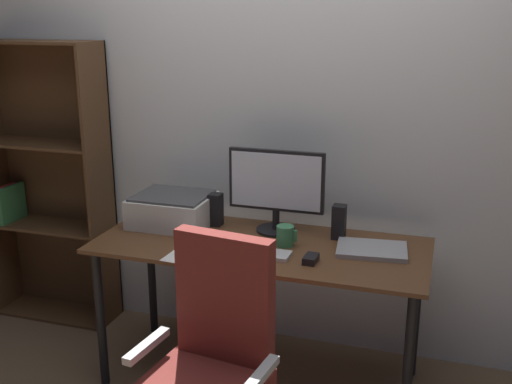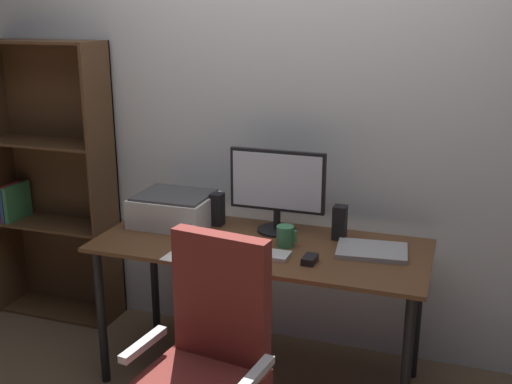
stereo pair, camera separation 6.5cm
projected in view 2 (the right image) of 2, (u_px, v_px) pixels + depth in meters
name	position (u px, v px, depth m)	size (l,w,h in m)	color
ground_plane	(260.00, 378.00, 3.15)	(12.00, 12.00, 0.00)	brown
back_wall	(291.00, 112.00, 3.24)	(6.40, 0.10, 2.60)	silver
desk	(260.00, 260.00, 2.97)	(1.60, 0.67, 0.74)	#56351E
monitor	(277.00, 186.00, 3.04)	(0.49, 0.20, 0.42)	black
keyboard	(258.00, 253.00, 2.80)	(0.29, 0.11, 0.02)	#B7BABC
mouse	(310.00, 259.00, 2.71)	(0.06, 0.10, 0.03)	black
coffee_mug	(285.00, 236.00, 2.90)	(0.10, 0.08, 0.10)	#387F51
laptop	(372.00, 251.00, 2.83)	(0.32, 0.23, 0.02)	#99999E
speaker_left	(217.00, 209.00, 3.18)	(0.06, 0.07, 0.17)	black
speaker_right	(340.00, 223.00, 2.98)	(0.06, 0.07, 0.17)	black
printer	(175.00, 209.00, 3.20)	(0.40, 0.34, 0.16)	silver
paper_sheet	(195.00, 252.00, 2.84)	(0.21, 0.30, 0.00)	white
office_chair	(205.00, 380.00, 2.34)	(0.55, 0.54, 1.01)	#B7BABC
bookshelf	(52.00, 184.00, 3.67)	(0.75, 0.28, 1.66)	#4C331E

